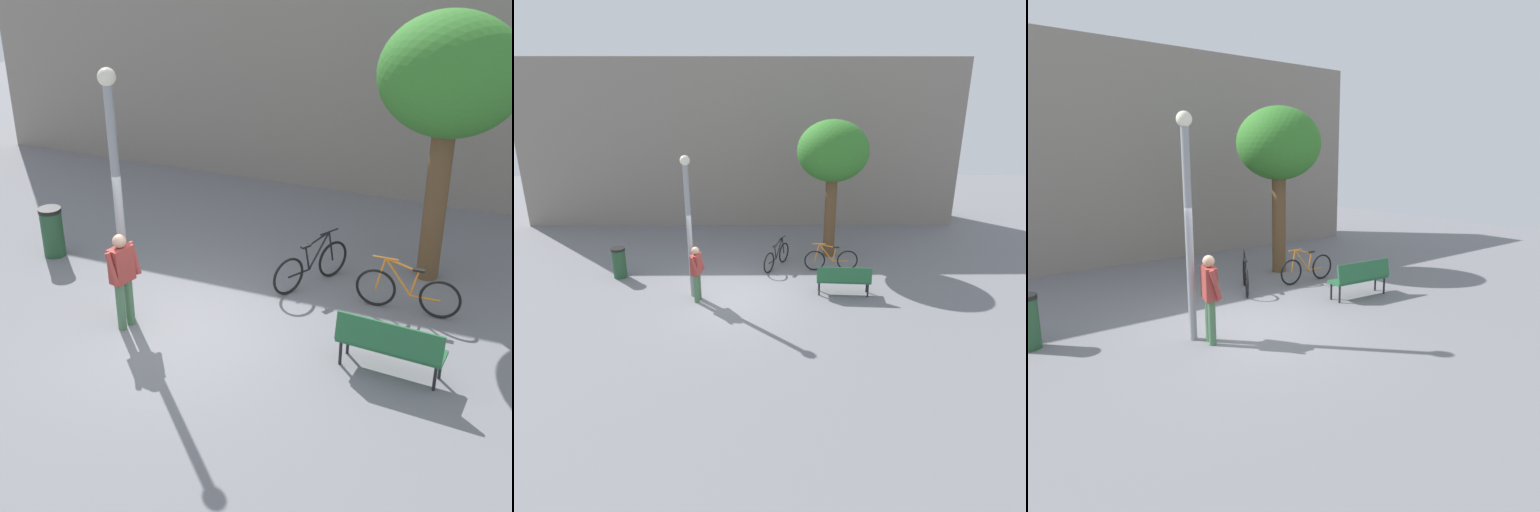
{
  "view_description": "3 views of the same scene",
  "coord_description": "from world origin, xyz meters",
  "views": [
    {
      "loc": [
        4.89,
        -8.71,
        6.26
      ],
      "look_at": [
        1.07,
        0.49,
        1.31
      ],
      "focal_mm": 49.45,
      "sensor_mm": 36.0,
      "label": 1
    },
    {
      "loc": [
        1.04,
        -12.77,
        6.2
      ],
      "look_at": [
        1.18,
        -0.16,
        1.33
      ],
      "focal_mm": 33.11,
      "sensor_mm": 36.0,
      "label": 2
    },
    {
      "loc": [
        -4.7,
        -7.57,
        3.38
      ],
      "look_at": [
        0.84,
        -0.23,
        1.41
      ],
      "focal_mm": 32.37,
      "sensor_mm": 36.0,
      "label": 3
    }
  ],
  "objects": [
    {
      "name": "park_bench",
      "position": [
        3.38,
        0.02,
        0.55
      ],
      "size": [
        1.63,
        0.6,
        0.92
      ],
      "color": "#236038",
      "rests_on": "ground_plane"
    },
    {
      "name": "bicycle_orange",
      "position": [
        3.25,
        1.93,
        0.38
      ],
      "size": [
        1.81,
        0.08,
        0.97
      ],
      "color": "black",
      "rests_on": "ground_plane"
    },
    {
      "name": "trash_bin",
      "position": [
        -3.68,
        1.44,
        0.51
      ],
      "size": [
        0.45,
        0.45,
        1.01
      ],
      "color": "#234C2D",
      "rests_on": "ground_plane"
    },
    {
      "name": "plaza_tree",
      "position": [
        3.37,
        3.38,
        3.69
      ],
      "size": [
        2.45,
        2.45,
        4.82
      ],
      "color": "brown",
      "rests_on": "ground_plane"
    },
    {
      "name": "person_by_lamppost",
      "position": [
        -0.92,
        -0.31,
        0.97
      ],
      "size": [
        0.38,
        0.63,
        1.67
      ],
      "color": "#47704C",
      "rests_on": "ground_plane"
    },
    {
      "name": "bicycle_black",
      "position": [
        1.44,
        2.23,
        0.38
      ],
      "size": [
        0.92,
        1.61,
        0.97
      ],
      "color": "black",
      "rests_on": "ground_plane"
    },
    {
      "name": "ground_plane",
      "position": [
        0.0,
        0.0,
        0.0
      ],
      "size": [
        36.0,
        36.0,
        0.0
      ],
      "primitive_type": "plane",
      "color": "slate"
    },
    {
      "name": "lamppost",
      "position": [
        -1.11,
        0.04,
        2.39
      ],
      "size": [
        0.28,
        0.28,
        4.17
      ],
      "color": "gray",
      "rests_on": "ground_plane"
    },
    {
      "name": "building_facade",
      "position": [
        0.0,
        8.04,
        3.43
      ],
      "size": [
        18.45,
        2.0,
        6.85
      ],
      "primitive_type": "cube",
      "color": "gray",
      "rests_on": "ground_plane"
    }
  ]
}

